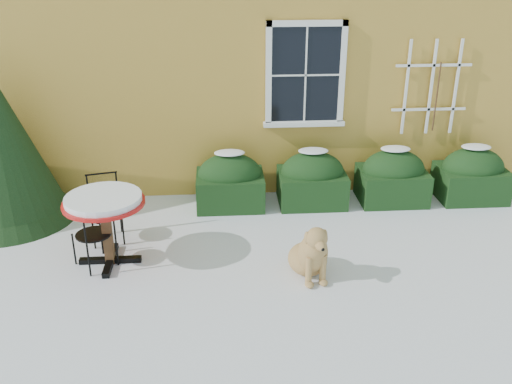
{
  "coord_description": "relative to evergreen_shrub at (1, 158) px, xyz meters",
  "views": [
    {
      "loc": [
        -0.47,
        -5.69,
        3.87
      ],
      "look_at": [
        0.0,
        1.0,
        0.9
      ],
      "focal_mm": 40.0,
      "sensor_mm": 36.0,
      "label": 1
    }
  ],
  "objects": [
    {
      "name": "hedge_row",
      "position": [
        5.29,
        0.2,
        -0.56
      ],
      "size": [
        4.95,
        0.8,
        0.91
      ],
      "color": "black",
      "rests_on": "ground"
    },
    {
      "name": "patio_chair_far",
      "position": [
        1.59,
        -0.8,
        -0.49
      ],
      "size": [
        0.51,
        0.5,
        0.94
      ],
      "rotation": [
        0.0,
        0.0,
        0.23
      ],
      "color": "black",
      "rests_on": "ground"
    },
    {
      "name": "patio_chair_near",
      "position": [
        1.58,
        -1.54,
        -0.49
      ],
      "size": [
        0.59,
        0.59,
        0.95
      ],
      "rotation": [
        0.0,
        0.0,
        3.82
      ],
      "color": "black",
      "rests_on": "ground"
    },
    {
      "name": "evergreen_shrub",
      "position": [
        0.0,
        0.0,
        0.0
      ],
      "size": [
        1.98,
        1.98,
        2.4
      ],
      "rotation": [
        0.0,
        0.0,
        0.36
      ],
      "color": "black",
      "rests_on": "ground"
    },
    {
      "name": "bistro_table",
      "position": [
        1.72,
        -1.46,
        -0.17
      ],
      "size": [
        1.03,
        1.03,
        0.96
      ],
      "rotation": [
        0.0,
        0.0,
        0.17
      ],
      "color": "black",
      "rests_on": "ground"
    },
    {
      "name": "dog",
      "position": [
        4.28,
        -1.98,
        -0.65
      ],
      "size": [
        0.58,
        0.88,
        0.78
      ],
      "rotation": [
        0.0,
        0.0,
        0.18
      ],
      "color": "tan",
      "rests_on": "ground"
    },
    {
      "name": "ground",
      "position": [
        3.64,
        -2.35,
        -0.96
      ],
      "size": [
        80.0,
        80.0,
        0.0
      ],
      "primitive_type": "plane",
      "color": "white",
      "rests_on": "ground"
    }
  ]
}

